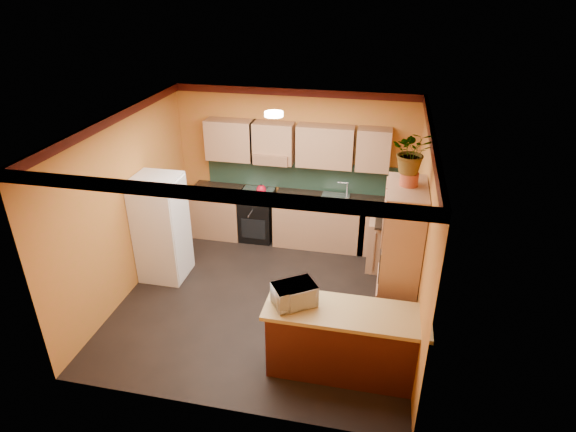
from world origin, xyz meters
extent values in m
plane|color=black|center=(0.00, 0.00, 0.00)|extent=(4.20, 4.20, 0.00)
cube|color=white|center=(0.00, 0.00, 2.70)|extent=(4.20, 4.20, 0.04)
cube|color=#D07537|center=(0.00, 2.10, 1.35)|extent=(4.20, 0.04, 2.70)
cube|color=#D07537|center=(0.00, -2.10, 1.35)|extent=(4.20, 0.04, 2.70)
cube|color=#D07537|center=(-2.10, 0.00, 1.35)|extent=(0.04, 4.20, 2.70)
cube|color=#D07537|center=(2.10, 0.00, 1.35)|extent=(0.04, 4.20, 2.70)
cube|color=#1F3A2B|center=(0.25, 2.09, 1.19)|extent=(3.70, 0.02, 0.53)
cube|color=#1F3A2B|center=(2.09, 1.40, 1.19)|extent=(0.02, 1.40, 0.53)
cube|color=tan|center=(0.10, 1.93, 1.80)|extent=(3.10, 0.34, 0.70)
cylinder|color=white|center=(0.00, 0.60, 2.66)|extent=(0.26, 0.26, 0.06)
cube|color=tan|center=(0.00, 1.80, 0.44)|extent=(3.65, 0.60, 0.88)
cube|color=black|center=(0.00, 1.80, 0.90)|extent=(3.65, 0.62, 0.04)
cube|color=black|center=(-0.63, 1.80, 0.46)|extent=(0.58, 0.58, 0.91)
cube|color=silver|center=(0.77, 1.80, 0.94)|extent=(0.48, 0.40, 0.03)
cube|color=tan|center=(1.80, 1.27, 0.44)|extent=(0.60, 0.80, 0.88)
cube|color=black|center=(1.80, 1.27, 0.90)|extent=(0.62, 0.80, 0.04)
cube|color=white|center=(-1.75, 0.30, 0.85)|extent=(0.68, 0.66, 1.70)
cube|color=tan|center=(1.85, -0.24, 1.05)|extent=(0.48, 0.90, 2.10)
cylinder|color=#AB4629|center=(1.85, -0.19, 2.18)|extent=(0.22, 0.22, 0.16)
imported|color=tan|center=(1.85, -0.19, 2.52)|extent=(0.49, 0.43, 0.53)
cube|color=#472010|center=(1.28, -1.25, 0.44)|extent=(1.80, 0.55, 0.88)
cube|color=tan|center=(1.28, -1.25, 0.91)|extent=(1.90, 0.65, 0.05)
imported|color=white|center=(0.66, -1.25, 1.06)|extent=(0.58, 0.54, 0.27)
camera|label=1|loc=(1.54, -5.71, 4.39)|focal=30.00mm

